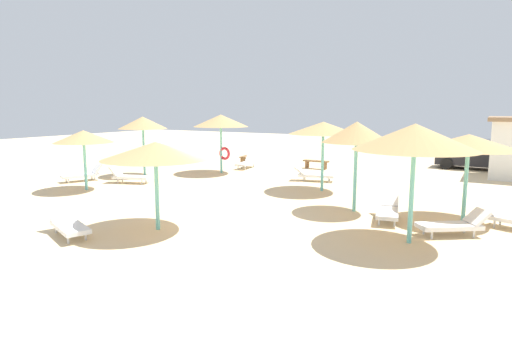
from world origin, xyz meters
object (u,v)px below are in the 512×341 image
Objects in this scene: parasol_6 at (143,123)px; lounger_1 at (454,225)px; parasol_1 at (415,137)px; lounger_0 at (387,210)px; parasol_4 at (155,151)px; lounger_5 at (314,175)px; parked_car at (474,155)px; parasol_0 at (357,132)px; bench_0 at (247,158)px; parasol_2 at (221,121)px; bench_1 at (316,163)px; parasol_5 at (323,128)px; parasol_7 at (83,137)px; parasol_3 at (469,142)px; lounger_7 at (83,174)px; lounger_6 at (129,176)px; lounger_2 at (247,163)px; lounger_4 at (68,224)px.

parasol_6 is 1.60× the size of lounger_1.
parasol_1 is at bearing -18.37° from parasol_6.
parasol_4 is at bearing -141.49° from lounger_0.
lounger_5 is 0.49× the size of parked_car.
lounger_0 is (1.24, -0.56, -2.37)m from parasol_0.
lounger_0 is 0.48× the size of parked_car.
parasol_6 is at bearing -107.33° from bench_0.
parasol_2 reaches higher than lounger_0.
bench_1 is 9.07m from parked_car.
parasol_5 is 10.12m from parasol_7.
lounger_0 is at bearing -44.12° from parasol_5.
bench_0 is (2.11, 6.77, -2.38)m from parasol_6.
parasol_0 is 11.93m from parasol_6.
parasol_0 reaches higher than parasol_5.
lounger_7 is (-16.42, -1.21, -2.13)m from parasol_3.
parasol_0 reaches higher than bench_0.
lounger_6 is 1.27× the size of bench_0.
lounger_0 is at bearing -24.46° from parasol_0.
parasol_2 is 1.60× the size of lounger_6.
parasol_6 is at bearing -135.68° from bench_1.
parasol_5 is 1.49× the size of lounger_7.
parasol_2 is (-11.01, 7.35, 0.02)m from parasol_1.
parasol_5 is at bearing -59.26° from lounger_5.
parasol_0 is 1.00× the size of parasol_4.
parasol_0 reaches higher than parasol_3.
parasol_5 reaches higher than parasol_3.
lounger_6 reaches higher than lounger_2.
parasol_4 is at bearing -104.73° from parasol_5.
lounger_0 reaches higher than lounger_1.
parasol_3 is at bearing 9.64° from parasol_0.
parasol_7 is 12.59m from lounger_0.
parasol_2 is at bearing 152.95° from lounger_1.
bench_0 is (-11.89, 11.43, -2.42)m from parasol_1.
parasol_4 is 1.19× the size of parasol_7.
lounger_4 is 1.30× the size of bench_1.
lounger_2 is at bearing 142.11° from lounger_0.
lounger_6 is (-4.72, 6.68, 0.00)m from lounger_4.
parasol_7 is at bearing -137.93° from lounger_5.
lounger_4 is 8.18m from lounger_6.
bench_1 is (8.20, 9.39, 0.02)m from lounger_7.
parasol_2 is 4.83m from bench_0.
lounger_2 is 2.11m from bench_0.
parasol_0 reaches higher than lounger_0.
lounger_4 is 0.99× the size of lounger_5.
lounger_5 is (-6.67, 6.22, -0.00)m from lounger_1.
parasol_6 is at bearing 174.35° from parasol_3.
parasol_6 reaches higher than parasol_3.
parasol_1 is at bearing -127.40° from lounger_1.
parasol_5 is 1.89× the size of bench_0.
parasol_1 is 1.59× the size of lounger_4.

